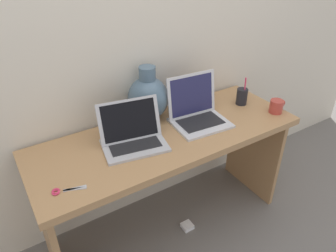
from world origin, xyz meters
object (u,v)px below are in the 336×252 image
Objects in this scene: laptop_right at (196,110)px; green_vase at (148,97)px; laptop_left at (132,134)px; scissors at (63,191)px; pen_cup at (242,96)px; power_brick at (187,226)px; coffee_mug at (277,106)px.

green_vase is (-0.22, 0.18, 0.06)m from laptop_right.
laptop_left is 0.45m from scissors.
laptop_right is 2.26× the size of scissors.
green_vase is 0.73m from scissors.
power_brick is at bearing -163.87° from pen_cup.
laptop_right is 1.04× the size of green_vase.
laptop_left is at bearing -136.38° from green_vase.
green_vase is at bearing 43.62° from laptop_left.
coffee_mug is (0.90, -0.17, -0.02)m from laptop_left.
scissors is 2.08× the size of power_brick.
coffee_mug is 0.62× the size of pen_cup.
laptop_left reaches higher than pen_cup.
scissors is (-0.42, -0.16, -0.06)m from laptop_left.
power_brick is (0.30, -0.12, -0.77)m from laptop_left.
coffee_mug is at bearing -27.59° from green_vase.
scissors is (-1.21, -0.19, -0.05)m from pen_cup.
power_brick is at bearing 175.23° from coffee_mug.
coffee_mug reaches higher than power_brick.
green_vase is at bearing 29.95° from scissors.
pen_cup is at bearing -15.95° from green_vase.
green_vase reaches higher than pen_cup.
pen_cup is 0.92m from power_brick.
scissors reaches higher than power_brick.
coffee_mug reaches higher than scissors.
power_brick is (-0.50, -0.14, -0.76)m from pen_cup.
laptop_left is 0.83m from power_brick.
pen_cup is at bearing 2.05° from laptop_left.
pen_cup is (0.59, -0.17, -0.08)m from green_vase.
power_brick is (-0.13, -0.13, -0.78)m from laptop_right.
laptop_left is 1.13× the size of green_vase.
coffee_mug is at bearing -61.58° from pen_cup.
coffee_mug is at bearing -10.45° from laptop_left.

